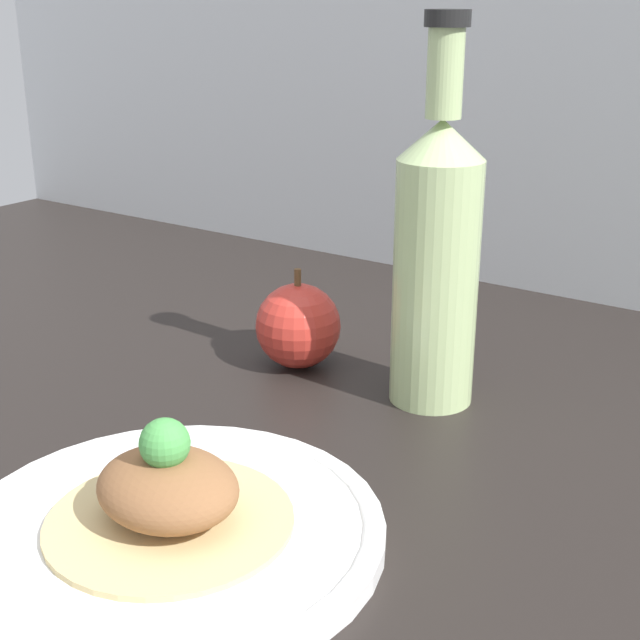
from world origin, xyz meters
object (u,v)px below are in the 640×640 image
(cider_bottle, at_px, (437,256))
(apple, at_px, (298,326))
(plated_food, at_px, (168,492))
(plate, at_px, (171,530))

(cider_bottle, xyz_separation_m, apple, (-0.13, -0.01, -0.08))
(plated_food, bearing_deg, plate, 116.57)
(plate, bearing_deg, cider_bottle, 82.91)
(plate, distance_m, cider_bottle, 0.30)
(plate, relative_size, plated_food, 1.74)
(plated_food, xyz_separation_m, cider_bottle, (0.03, 0.27, 0.09))
(apple, bearing_deg, plated_food, -70.08)
(plate, xyz_separation_m, cider_bottle, (0.03, 0.27, 0.11))
(plated_food, relative_size, apple, 1.67)
(plate, bearing_deg, plated_food, -63.43)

